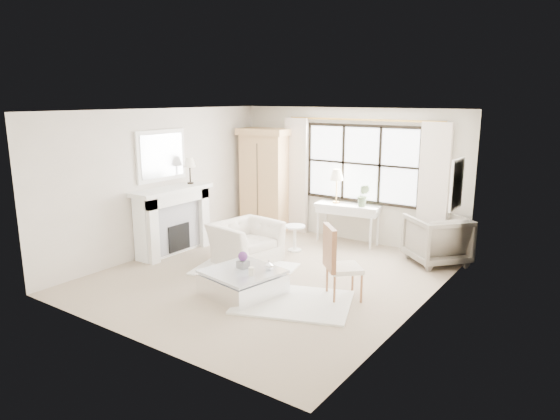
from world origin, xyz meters
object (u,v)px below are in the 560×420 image
at_px(armoire, 266,179).
at_px(club_armchair, 246,242).
at_px(console_table, 347,224).
at_px(coffee_table, 243,283).

distance_m(armoire, club_armchair, 2.42).
bearing_deg(console_table, club_armchair, -122.23).
bearing_deg(armoire, club_armchair, -67.27).
bearing_deg(club_armchair, coffee_table, -133.08).
bearing_deg(coffee_table, armoire, 131.62).
height_order(club_armchair, coffee_table, club_armchair).
distance_m(club_armchair, coffee_table, 1.55).
height_order(armoire, console_table, armoire).
relative_size(armoire, club_armchair, 2.02).
distance_m(armoire, coffee_table, 3.94).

